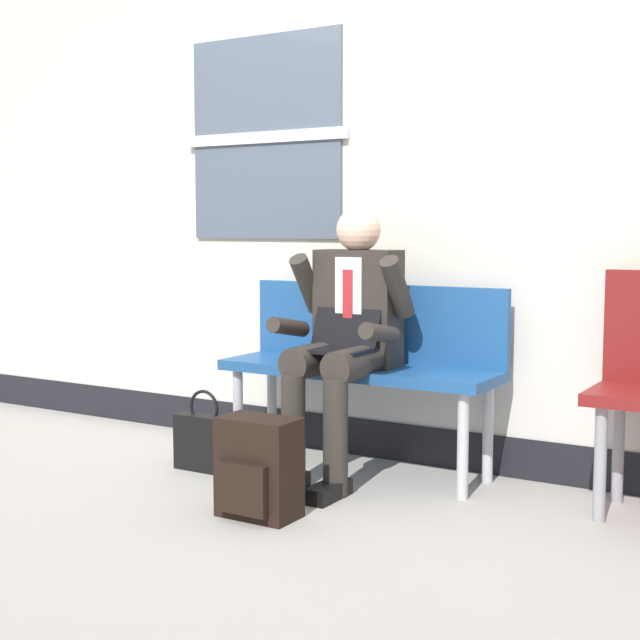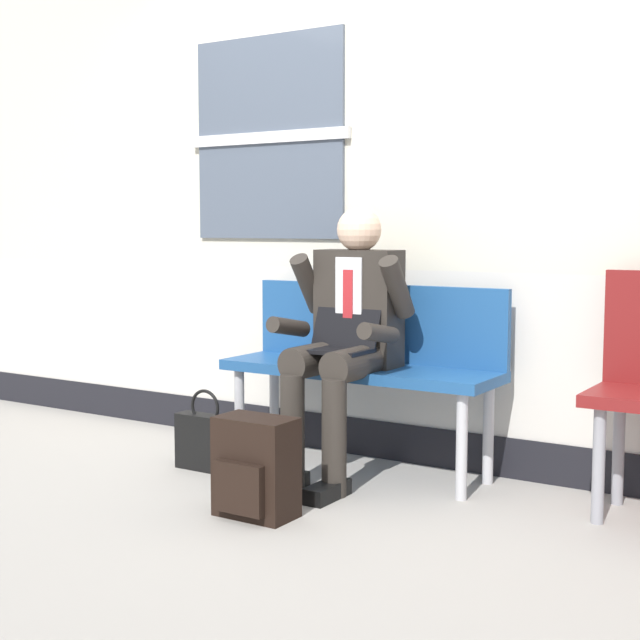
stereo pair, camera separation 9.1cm
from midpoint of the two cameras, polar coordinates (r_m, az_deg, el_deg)
The scene contains 6 objects.
ground_plane at distance 4.38m, azimuth -1.65°, elevation -9.74°, with size 18.00×18.00×0.00m, color #9E9991.
station_wall at distance 4.70m, azimuth 1.93°, elevation 7.80°, with size 5.82×0.16×2.70m.
bench_with_person at distance 4.40m, azimuth 2.24°, elevation -2.29°, with size 1.37×0.42×0.90m.
person_seated at distance 4.22m, azimuth 0.95°, elevation -0.84°, with size 0.57×0.70×1.27m.
backpack at distance 3.75m, azimuth -4.61°, elevation -9.27°, with size 0.32×0.23×0.41m.
handbag at distance 4.48m, azimuth -7.83°, elevation -7.53°, with size 0.31×0.09×0.40m.
Camera 1 is at (2.26, -3.56, 1.17)m, focal length 51.08 mm.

